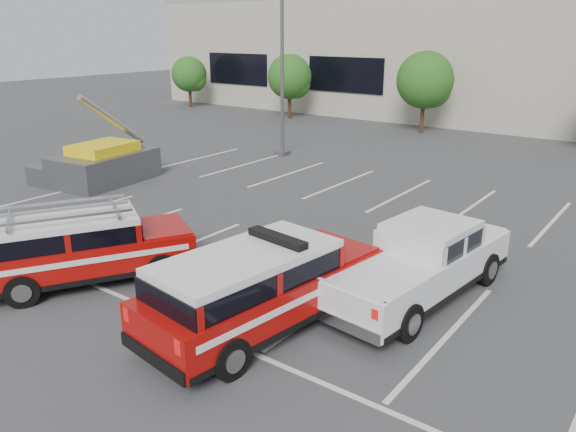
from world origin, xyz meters
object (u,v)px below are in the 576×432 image
object	(u,v)px
tree_mid_left	(427,82)
ladder_suv	(85,251)
fire_chief_suv	(262,292)
utility_rig	(101,165)
light_pole_left	(282,48)
tree_far_left	(190,76)
white_pickup	(418,269)
convention_building	(561,50)
tree_left	(291,78)

from	to	relation	value
tree_mid_left	ladder_suv	bearing A→B (deg)	-85.42
fire_chief_suv	utility_rig	xyz separation A→B (m)	(-12.86, 5.24, -0.07)
tree_mid_left	light_pole_left	size ratio (longest dim) A/B	0.47
tree_far_left	white_pickup	distance (m)	35.66
convention_building	tree_mid_left	distance (m)	11.19
tree_left	utility_rig	bearing A→B (deg)	-77.56
tree_left	tree_mid_left	size ratio (longest dim) A/B	0.91
convention_building	white_pickup	size ratio (longest dim) A/B	10.22
tree_far_left	ladder_suv	bearing A→B (deg)	-48.44
convention_building	tree_far_left	world-z (taller)	convention_building
tree_left	tree_mid_left	distance (m)	10.00
light_pole_left	ladder_suv	world-z (taller)	light_pole_left
tree_far_left	fire_chief_suv	world-z (taller)	tree_far_left
convention_building	ladder_suv	bearing A→B (deg)	-95.12
light_pole_left	white_pickup	bearing A→B (deg)	-41.27
convention_building	light_pole_left	distance (m)	21.49
tree_far_left	light_pole_left	bearing A→B (deg)	-30.71
light_pole_left	utility_rig	world-z (taller)	light_pole_left
light_pole_left	ladder_suv	bearing A→B (deg)	-71.01
tree_left	utility_rig	size ratio (longest dim) A/B	0.96
tree_far_left	utility_rig	bearing A→B (deg)	-52.96
convention_building	light_pole_left	bearing A→B (deg)	-112.39
white_pickup	ladder_suv	size ratio (longest dim) A/B	1.11
tree_far_left	tree_left	bearing A→B (deg)	0.00
convention_building	fire_chief_suv	world-z (taller)	convention_building
tree_far_left	utility_rig	distance (m)	23.52
fire_chief_suv	white_pickup	size ratio (longest dim) A/B	0.99
convention_building	utility_rig	world-z (taller)	convention_building
tree_left	light_pole_left	size ratio (longest dim) A/B	0.43
tree_left	white_pickup	world-z (taller)	tree_left
tree_far_left	tree_mid_left	size ratio (longest dim) A/B	0.82
fire_chief_suv	ladder_suv	distance (m)	5.07
light_pole_left	fire_chief_suv	world-z (taller)	light_pole_left
convention_building	white_pickup	world-z (taller)	convention_building
utility_rig	white_pickup	bearing A→B (deg)	-14.35
white_pickup	light_pole_left	bearing A→B (deg)	145.13
light_pole_left	fire_chief_suv	distance (m)	17.74
ladder_suv	utility_rig	world-z (taller)	utility_rig
light_pole_left	tree_far_left	bearing A→B (deg)	149.29
tree_far_left	tree_mid_left	bearing A→B (deg)	0.00
convention_building	ladder_suv	xyz separation A→B (m)	(-3.10, -34.62, -3.94)
light_pole_left	white_pickup	xyz separation A→B (m)	(12.10, -10.62, -4.49)
tree_left	tree_mid_left	bearing A→B (deg)	0.00
convention_building	fire_chief_suv	distance (m)	34.06
tree_left	white_pickup	bearing A→B (deg)	-47.39
tree_left	light_pole_left	xyz separation A→B (m)	(6.91, -10.05, 2.41)
convention_building	tree_left	size ratio (longest dim) A/B	13.58
tree_far_left	tree_mid_left	distance (m)	20.01
convention_building	tree_left	distance (m)	18.11
tree_left	tree_mid_left	world-z (taller)	tree_mid_left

